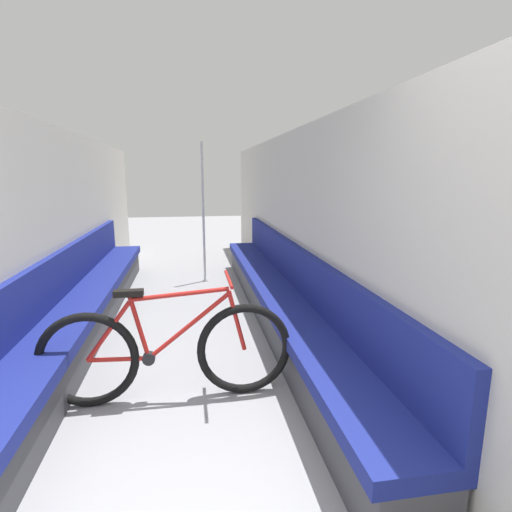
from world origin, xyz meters
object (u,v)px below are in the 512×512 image
at_px(bench_seat_row_right, 280,299).
at_px(grab_pole_near, 203,216).
at_px(bench_seat_row_left, 81,309).
at_px(bicycle, 168,352).

bearing_deg(bench_seat_row_right, grab_pole_near, 111.10).
height_order(bench_seat_row_left, bench_seat_row_right, same).
bearing_deg(bicycle, grab_pole_near, 64.20).
height_order(bench_seat_row_right, grab_pole_near, grab_pole_near).
relative_size(bench_seat_row_left, bicycle, 3.13).
bearing_deg(grab_pole_near, bicycle, -96.75).
xyz_separation_m(bench_seat_row_left, bench_seat_row_right, (2.08, 0.00, 0.00)).
height_order(bench_seat_row_left, grab_pole_near, grab_pole_near).
xyz_separation_m(bench_seat_row_left, bicycle, (0.94, -1.37, 0.09)).
distance_m(bench_seat_row_right, grab_pole_near, 2.21).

